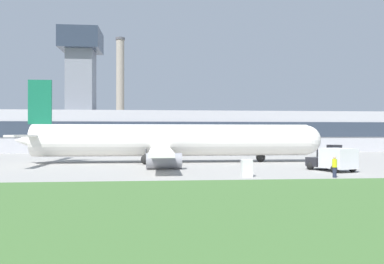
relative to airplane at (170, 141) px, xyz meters
The scene contains 8 objects.
ground_plane 4.49m from the airplane, 161.73° to the left, with size 400.00×400.00×0.00m, color #999691.
terminal_building 28.14m from the airplane, 98.98° to the left, with size 88.90×12.95×22.47m.
smokestack_left 67.20m from the airplane, 100.53° to the left, with size 2.62×2.62×30.58m.
airplane is the anchor object (origin of this frame).
pushback_tug 20.60m from the airplane, ahead, with size 3.83×2.82×1.92m.
baggage_truck 18.06m from the airplane, 38.37° to the right, with size 3.51×4.78×2.06m.
ground_crew_person 19.81m from the airplane, 52.67° to the right, with size 0.51×0.51×1.61m.
utility_cabinet 15.66m from the airplane, 69.51° to the right, with size 0.83×0.64×1.35m.
Camera 1 is at (2.11, -44.17, 3.38)m, focal length 35.00 mm.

